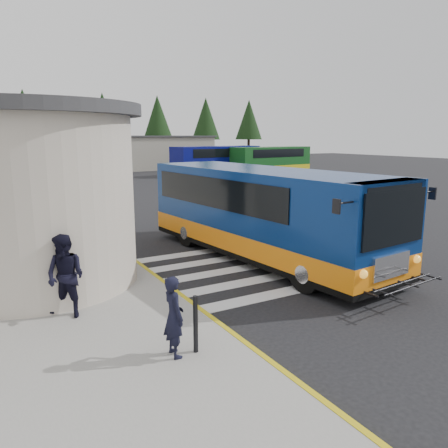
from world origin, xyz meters
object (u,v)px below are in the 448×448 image
bollard (196,324)px  far_bus_a (216,159)px  far_bus_b (271,159)px  pedestrian_a (174,316)px  pedestrian_b (66,276)px  transit_bus (263,216)px

bollard → far_bus_a: (19.92, 35.32, 1.01)m
far_bus_b → pedestrian_a: bearing=134.3°
pedestrian_b → far_bus_a: 39.01m
bollard → far_bus_a: size_ratio=0.11×
transit_bus → far_bus_b: size_ratio=1.08×
pedestrian_a → pedestrian_b: size_ratio=0.81×
transit_bus → far_bus_a: (14.85, 30.19, 0.25)m
transit_bus → bollard: size_ratio=9.97×
bollard → far_bus_b: (25.86, 33.40, 0.96)m
pedestrian_a → pedestrian_b: 3.14m
pedestrian_a → bollard: size_ratio=1.38×
pedestrian_b → far_bus_b: size_ratio=0.18×
transit_bus → pedestrian_a: size_ratio=7.22×
transit_bus → pedestrian_a: (-5.46, -5.05, -0.54)m
bollard → pedestrian_a: bearing=169.0°
far_bus_b → far_bus_a: bearing=64.6°
pedestrian_a → pedestrian_b: pedestrian_b is taller
bollard → far_bus_b: far_bus_b is taller
transit_bus → bollard: transit_bus is taller
far_bus_a → transit_bus: bearing=146.3°
transit_bus → far_bus_b: transit_bus is taller
transit_bus → far_bus_b: bearing=48.3°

